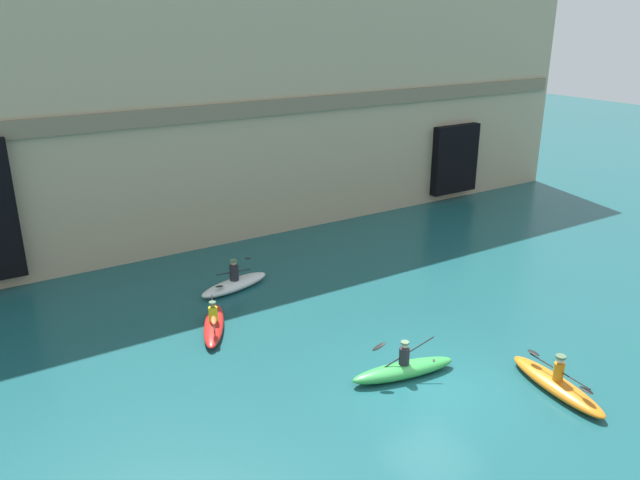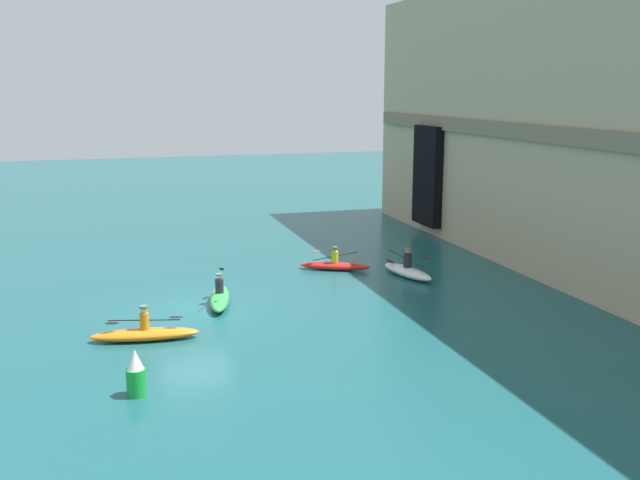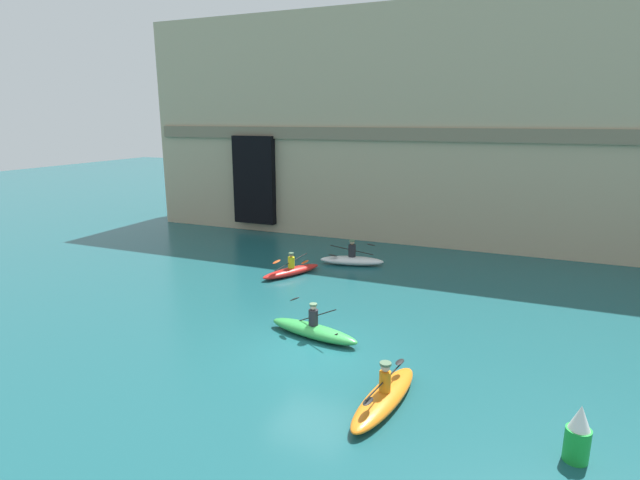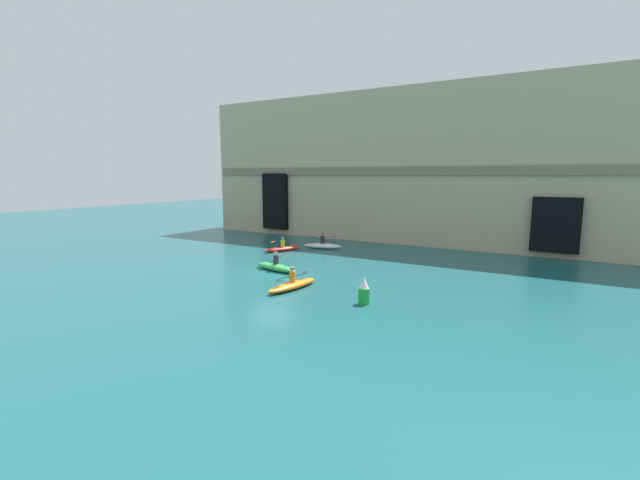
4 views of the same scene
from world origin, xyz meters
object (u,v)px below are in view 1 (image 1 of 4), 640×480
(kayak_green, at_px, (404,369))
(kayak_red, at_px, (214,324))
(kayak_white, at_px, (235,283))
(kayak_orange, at_px, (557,384))

(kayak_green, bearing_deg, kayak_red, 133.18)
(kayak_red, distance_m, kayak_white, 3.28)
(kayak_red, height_order, kayak_green, kayak_green)
(kayak_orange, xyz_separation_m, kayak_red, (-6.76, 8.61, -0.01))
(kayak_white, distance_m, kayak_green, 8.45)
(kayak_red, height_order, kayak_white, kayak_white)
(kayak_green, bearing_deg, kayak_orange, -31.26)
(kayak_white, bearing_deg, kayak_orange, -80.43)
(kayak_red, xyz_separation_m, kayak_white, (2.00, 2.61, 0.04))
(kayak_orange, height_order, kayak_green, kayak_green)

